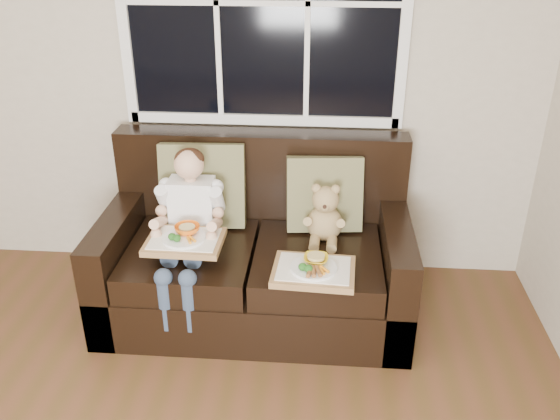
# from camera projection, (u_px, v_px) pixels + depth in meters

# --- Properties ---
(window_back) EXTENTS (1.62, 0.04, 1.37)m
(window_back) POSITION_uv_depth(u_px,v_px,m) (262.00, 3.00, 3.21)
(window_back) COLOR black
(window_back) RESTS_ON room_walls
(loveseat) EXTENTS (1.70, 0.92, 0.96)m
(loveseat) POSITION_uv_depth(u_px,v_px,m) (257.00, 258.00, 3.40)
(loveseat) COLOR black
(loveseat) RESTS_ON ground
(pillow_left) EXTENTS (0.50, 0.25, 0.50)m
(pillow_left) POSITION_uv_depth(u_px,v_px,m) (203.00, 185.00, 3.39)
(pillow_left) COLOR olive
(pillow_left) RESTS_ON loveseat
(pillow_right) EXTENTS (0.44, 0.23, 0.44)m
(pillow_right) POSITION_uv_depth(u_px,v_px,m) (324.00, 194.00, 3.35)
(pillow_right) COLOR olive
(pillow_right) RESTS_ON loveseat
(child) EXTENTS (0.36, 0.59, 0.81)m
(child) POSITION_uv_depth(u_px,v_px,m) (189.00, 216.00, 3.18)
(child) COLOR white
(child) RESTS_ON loveseat
(teddy_bear) EXTENTS (0.20, 0.26, 0.35)m
(teddy_bear) POSITION_uv_depth(u_px,v_px,m) (325.00, 217.00, 3.26)
(teddy_bear) COLOR tan
(teddy_bear) RESTS_ON loveseat
(tray_left) EXTENTS (0.40, 0.31, 0.09)m
(tray_left) POSITION_uv_depth(u_px,v_px,m) (185.00, 239.00, 3.07)
(tray_left) COLOR #A07848
(tray_left) RESTS_ON child
(tray_right) EXTENTS (0.43, 0.34, 0.09)m
(tray_right) POSITION_uv_depth(u_px,v_px,m) (314.00, 270.00, 2.98)
(tray_right) COLOR #A07848
(tray_right) RESTS_ON loveseat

